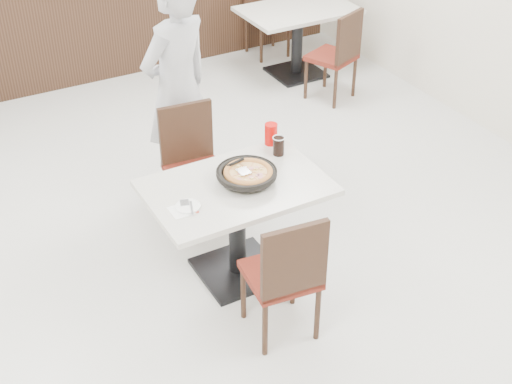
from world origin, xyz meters
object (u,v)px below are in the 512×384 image
main_table (237,230)px  chair_far (196,171)px  bg_chair_right_far (268,15)px  cola_glass (279,146)px  bg_chair_right_near (332,55)px  pizza (248,174)px  red_cup (271,134)px  bg_table_right (297,42)px  pizza_pan (247,176)px  diner_person (177,90)px  side_plate (188,206)px  chair_near (280,272)px

main_table → chair_far: (0.01, 0.69, 0.10)m
chair_far → bg_chair_right_far: bearing=-123.8°
cola_glass → bg_chair_right_near: 2.52m
pizza → red_cup: bearing=43.6°
chair_far → cola_glass: 0.73m
chair_far → bg_table_right: chair_far is taller
bg_chair_right_near → pizza: bearing=-158.0°
pizza_pan → diner_person: 1.18m
main_table → bg_chair_right_far: size_ratio=1.26×
cola_glass → bg_chair_right_near: (1.71, 1.82, -0.34)m
diner_person → side_plate: bearing=48.0°
red_cup → chair_far: bearing=144.7°
main_table → red_cup: 0.75m
main_table → diner_person: 1.30m
pizza → bg_table_right: size_ratio=0.27×
cola_glass → bg_table_right: 3.05m
side_plate → bg_chair_right_far: size_ratio=0.17×
main_table → cola_glass: size_ratio=9.23×
pizza → side_plate: size_ratio=2.01×
diner_person → bg_table_right: size_ratio=1.55×
main_table → diner_person: diner_person is taller
cola_glass → bg_chair_right_far: bearing=61.4°
pizza → pizza_pan: bearing=136.4°
cola_glass → bg_table_right: (1.71, 2.49, -0.44)m
pizza_pan → cola_glass: cola_glass is taller
pizza_pan → side_plate: size_ratio=2.37×
chair_near → chair_far: (0.04, 1.32, 0.00)m
chair_far → side_plate: (-0.40, -0.77, 0.28)m
main_table → chair_near: size_ratio=1.26×
chair_far → bg_chair_right_far: 3.39m
side_plate → bg_table_right: size_ratio=0.13×
pizza_pan → bg_table_right: bearing=52.4°
chair_far → side_plate: bearing=67.8°
red_cup → cola_glass: bearing=-100.2°
chair_far → side_plate: 0.92m
side_plate → cola_glass: 0.89m
main_table → bg_chair_right_near: size_ratio=1.26×
side_plate → red_cup: bearing=27.2°
cola_glass → red_cup: (0.03, 0.16, 0.02)m
diner_person → bg_table_right: diner_person is taller
diner_person → bg_chair_right_near: diner_person is taller
chair_far → bg_chair_right_far: (2.14, 2.64, 0.00)m
main_table → cola_glass: bearing=24.9°
pizza → bg_chair_right_near: 2.92m
chair_near → diner_person: diner_person is taller
bg_table_right → red_cup: bearing=-125.8°
chair_near → side_plate: (-0.36, 0.55, 0.28)m
chair_near → cola_glass: 1.02m
cola_glass → bg_chair_right_far: bg_chair_right_far is taller
chair_near → bg_table_right: 3.97m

